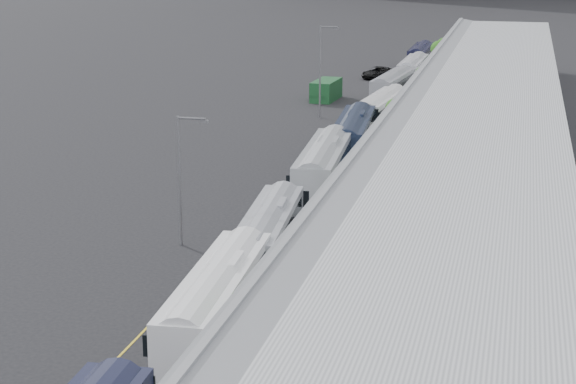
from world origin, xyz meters
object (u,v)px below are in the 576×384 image
(bus_2, at_px, (218,311))
(shipping_container, at_px, (326,90))
(bus_7, at_px, (393,90))
(bus_4, at_px, (324,174))
(bus_5, at_px, (353,141))
(bus_3, at_px, (269,242))
(bus_8, at_px, (413,74))
(bus_6, at_px, (381,115))
(suv, at_px, (378,73))
(street_lamp_near, at_px, (182,171))
(bus_9, at_px, (420,59))
(street_lamp_far, at_px, (322,66))

(bus_2, bearing_deg, shipping_container, 93.70)
(bus_2, relative_size, bus_7, 1.06)
(bus_4, distance_m, bus_5, 12.19)
(bus_4, distance_m, shipping_container, 42.37)
(bus_3, height_order, bus_5, bus_5)
(bus_7, relative_size, bus_8, 1.00)
(bus_3, distance_m, bus_6, 41.59)
(bus_6, distance_m, bus_7, 15.77)
(bus_4, xyz_separation_m, bus_6, (0.50, 25.61, -0.16))
(bus_2, bearing_deg, bus_4, 87.34)
(bus_5, bearing_deg, bus_4, -94.45)
(bus_4, height_order, suv, bus_4)
(bus_5, relative_size, street_lamp_near, 1.65)
(bus_2, distance_m, bus_3, 11.11)
(bus_3, xyz_separation_m, bus_4, (0.01, 15.98, 0.20))
(bus_2, xyz_separation_m, shipping_container, (-8.72, 68.62, -0.44))
(bus_8, bearing_deg, bus_3, -89.23)
(bus_4, distance_m, bus_9, 70.20)
(bus_4, bearing_deg, bus_6, 84.92)
(shipping_container, bearing_deg, bus_6, -56.79)
(bus_9, bearing_deg, bus_3, -89.33)
(bus_6, relative_size, bus_8, 1.02)
(bus_3, relative_size, street_lamp_near, 1.51)
(street_lamp_near, bearing_deg, bus_4, 65.44)
(bus_3, height_order, bus_6, bus_6)
(bus_5, bearing_deg, street_lamp_near, -107.78)
(street_lamp_near, height_order, suv, street_lamp_near)
(bus_5, height_order, bus_9, bus_5)
(bus_4, relative_size, bus_5, 1.04)
(bus_8, relative_size, shipping_container, 2.14)
(bus_6, bearing_deg, bus_3, -84.94)
(bus_2, xyz_separation_m, bus_4, (-0.41, 27.08, 0.10))
(bus_6, bearing_deg, street_lamp_far, 151.42)
(bus_4, relative_size, bus_6, 1.10)
(bus_8, bearing_deg, street_lamp_near, -94.38)
(bus_9, distance_m, suv, 11.17)
(bus_3, relative_size, bus_4, 0.89)
(bus_3, xyz_separation_m, shipping_container, (-8.29, 57.53, -0.35))
(street_lamp_near, bearing_deg, bus_2, -64.19)
(bus_8, bearing_deg, bus_7, -92.09)
(street_lamp_far, bearing_deg, bus_2, -83.10)
(bus_6, xyz_separation_m, suv, (-5.50, 34.43, -0.78))
(bus_2, height_order, suv, bus_2)
(shipping_container, bearing_deg, bus_5, -69.81)
(bus_8, bearing_deg, bus_4, -89.29)
(bus_6, xyz_separation_m, bus_9, (-0.93, 44.59, -0.06))
(bus_8, distance_m, street_lamp_far, 25.67)
(bus_2, height_order, bus_5, bus_5)
(bus_4, height_order, bus_9, bus_4)
(bus_4, distance_m, street_lamp_far, 31.36)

